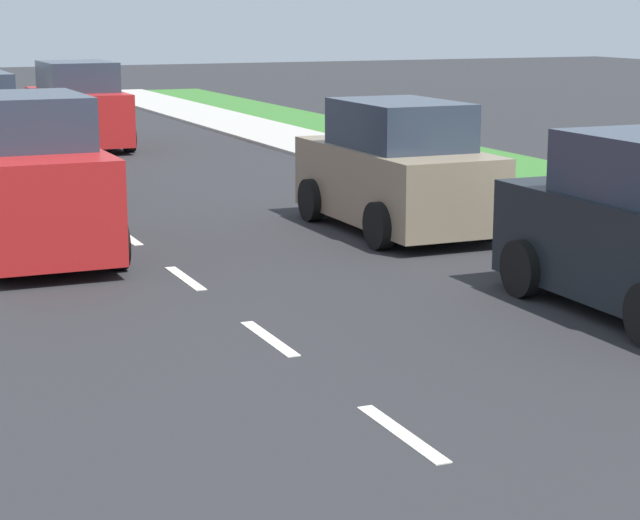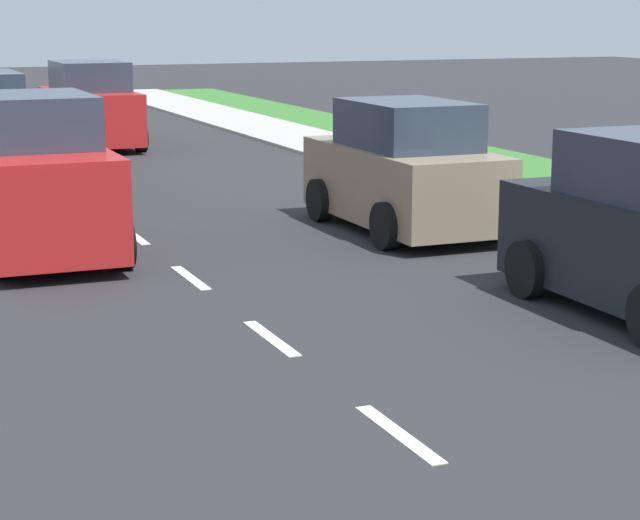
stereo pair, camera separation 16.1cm
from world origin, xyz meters
name	(u,v)px [view 1 (the left image)]	position (x,y,z in m)	size (l,w,h in m)	color
ground_plane	(49,181)	(0.00, 21.00, 0.00)	(96.00, 96.00, 0.00)	#28282B
lane_center_line	(16,157)	(0.00, 25.20, 0.00)	(0.14, 46.40, 0.01)	silver
car_outgoing_far	(78,108)	(1.72, 26.40, 0.98)	(2.08, 4.09, 2.10)	red
car_parked_far	(397,171)	(3.93, 13.61, 0.92)	(1.97, 3.99, 1.98)	gray
car_oncoming_lead	(32,183)	(-1.50, 13.79, 1.03)	(1.92, 3.88, 2.21)	red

